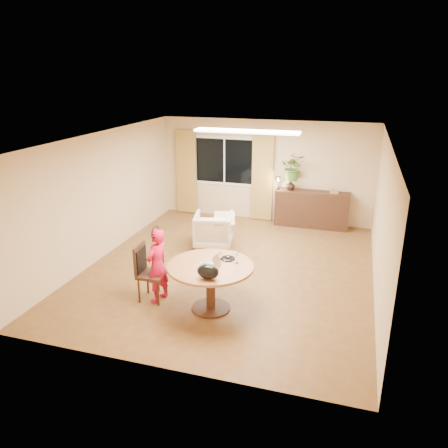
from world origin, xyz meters
name	(u,v)px	position (x,y,z in m)	size (l,w,h in m)	color
floor	(230,268)	(0.00, 0.00, 0.00)	(6.50, 6.50, 0.00)	brown
ceiling	(230,138)	(0.00, 0.00, 2.60)	(6.50, 6.50, 0.00)	white
wall_back	(265,171)	(0.00, 3.25, 1.30)	(5.50, 5.50, 0.00)	beige
wall_left	(104,195)	(-2.75, 0.00, 1.30)	(6.50, 6.50, 0.00)	beige
wall_right	(382,220)	(2.75, 0.00, 1.30)	(6.50, 6.50, 0.00)	beige
window	(224,161)	(-1.10, 3.23, 1.50)	(1.70, 0.03, 1.30)	white
curtain_left	(187,172)	(-2.15, 3.15, 1.15)	(0.55, 0.08, 2.25)	olive
curtain_right	(262,178)	(-0.05, 3.15, 1.15)	(0.55, 0.08, 2.25)	olive
ceiling_panel	(247,131)	(0.00, 1.20, 2.57)	(2.20, 0.35, 0.05)	white
dining_table	(211,275)	(0.14, -1.60, 0.63)	(1.40, 1.40, 0.80)	brown
dining_chair	(152,273)	(-0.92, -1.58, 0.50)	(0.48, 0.43, 0.99)	#301D10
child	(157,266)	(-0.82, -1.58, 0.65)	(0.31, 0.47, 1.30)	red
laptop	(208,260)	(0.12, -1.66, 0.91)	(0.33, 0.22, 0.22)	#B7B7BC
tumbler	(220,256)	(0.22, -1.31, 0.85)	(0.07, 0.07, 0.10)	white
wine_glass	(237,258)	(0.52, -1.41, 0.89)	(0.07, 0.07, 0.19)	white
pot_lid	(228,258)	(0.34, -1.30, 0.82)	(0.24, 0.24, 0.04)	white
handbag	(208,272)	(0.26, -2.07, 0.91)	(0.34, 0.20, 0.23)	black
armchair	(213,230)	(-0.69, 1.05, 0.38)	(0.82, 0.84, 0.76)	beige
throw	(225,215)	(-0.41, 0.98, 0.78)	(0.45, 0.55, 0.03)	beige
sideboard	(312,209)	(1.27, 3.01, 0.46)	(1.82, 0.45, 0.91)	#301D10
vase	(290,185)	(0.70, 3.01, 1.04)	(0.24, 0.24, 0.25)	black
bouquet	(293,167)	(0.75, 3.01, 1.49)	(0.59, 0.51, 0.66)	#306526
book_stack	(334,192)	(1.79, 3.01, 0.95)	(0.20, 0.15, 0.08)	olive
desk_lamp	(278,183)	(0.39, 2.96, 1.08)	(0.14, 0.14, 0.34)	black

